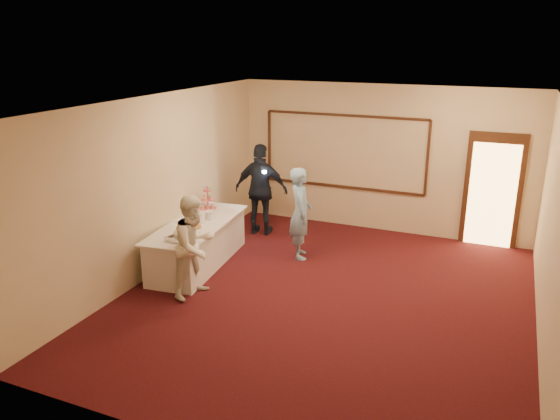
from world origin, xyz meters
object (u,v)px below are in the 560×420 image
object	(u,v)px
plate_stack_a	(199,218)
woman	(195,246)
plate_stack_b	(210,215)
cupcake_stand	(208,200)
buffet_table	(198,244)
guest	(261,190)
man	(300,213)
pavlova_tray	(182,234)
tart	(195,227)

from	to	relation	value
plate_stack_a	woman	xyz separation A→B (m)	(0.58, -1.10, -0.04)
plate_stack_b	cupcake_stand	bearing A→B (deg)	123.73
woman	plate_stack_b	bearing A→B (deg)	32.53
cupcake_stand	plate_stack_a	size ratio (longest dim) A/B	2.37
woman	buffet_table	bearing A→B (deg)	42.04
buffet_table	guest	distance (m)	2.00
plate_stack_a	man	size ratio (longest dim) A/B	0.12
plate_stack_a	pavlova_tray	bearing A→B (deg)	-77.79
man	woman	bearing A→B (deg)	130.63
buffet_table	pavlova_tray	world-z (taller)	pavlova_tray
cupcake_stand	man	xyz separation A→B (m)	(1.79, 0.22, -0.10)
cupcake_stand	plate_stack_b	xyz separation A→B (m)	(0.36, -0.54, -0.10)
plate_stack_b	tart	bearing A→B (deg)	-90.06
buffet_table	plate_stack_a	bearing A→B (deg)	79.87
buffet_table	plate_stack_b	size ratio (longest dim) A/B	14.45
buffet_table	plate_stack_a	distance (m)	0.47
plate_stack_b	woman	world-z (taller)	woman
plate_stack_a	tart	world-z (taller)	plate_stack_a
buffet_table	cupcake_stand	bearing A→B (deg)	107.21
pavlova_tray	plate_stack_a	bearing A→B (deg)	102.21
woman	pavlova_tray	bearing A→B (deg)	67.33
plate_stack_b	man	world-z (taller)	man
pavlova_tray	plate_stack_b	size ratio (longest dim) A/B	3.05
man	guest	distance (m)	1.45
pavlova_tray	guest	world-z (taller)	guest
buffet_table	tart	xyz separation A→B (m)	(0.10, -0.23, 0.41)
tart	man	world-z (taller)	man
buffet_table	plate_stack_a	size ratio (longest dim) A/B	12.63
buffet_table	guest	xyz separation A→B (m)	(0.36, 1.89, 0.54)
buffet_table	tart	world-z (taller)	tart
pavlova_tray	plate_stack_a	world-z (taller)	pavlova_tray
buffet_table	man	bearing A→B (deg)	34.08
pavlova_tray	cupcake_stand	xyz separation A→B (m)	(-0.44, 1.57, 0.09)
plate_stack_b	guest	world-z (taller)	guest
pavlova_tray	woman	size ratio (longest dim) A/B	0.34
cupcake_stand	buffet_table	bearing A→B (deg)	-72.79
pavlova_tray	plate_stack_b	bearing A→B (deg)	94.75
plate_stack_a	man	world-z (taller)	man
man	woman	size ratio (longest dim) A/B	1.04
plate_stack_a	man	distance (m)	1.81
plate_stack_a	man	xyz separation A→B (m)	(1.52, 0.97, -0.01)
buffet_table	guest	size ratio (longest dim) A/B	1.38
plate_stack_b	tart	xyz separation A→B (m)	(-0.00, -0.52, -0.05)
plate_stack_a	plate_stack_b	size ratio (longest dim) A/B	1.14
buffet_table	plate_stack_a	world-z (taller)	plate_stack_a
tart	guest	world-z (taller)	guest
buffet_table	pavlova_tray	xyz separation A→B (m)	(0.19, -0.75, 0.46)
plate_stack_a	buffet_table	bearing A→B (deg)	-100.13
buffet_table	guest	world-z (taller)	guest
pavlova_tray	tart	world-z (taller)	pavlova_tray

